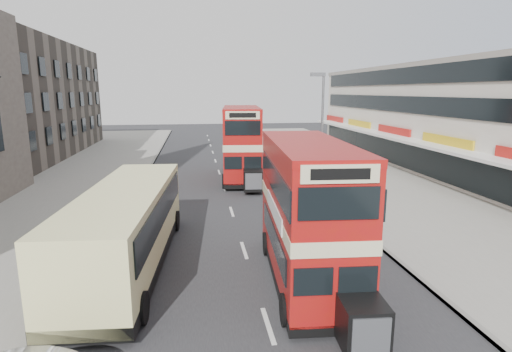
{
  "coord_description": "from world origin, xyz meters",
  "views": [
    {
      "loc": [
        -2.02,
        -8.96,
        6.93
      ],
      "look_at": [
        0.42,
        7.25,
        3.51
      ],
      "focal_mm": 28.71,
      "sensor_mm": 36.0,
      "label": 1
    }
  ],
  "objects_px": {
    "pedestrian_near": "(364,194)",
    "car_right_b": "(279,172)",
    "cyclist": "(281,184)",
    "street_lamp": "(321,123)",
    "bus_second": "(242,143)",
    "bus_main": "(308,212)",
    "car_right_a": "(311,188)",
    "coach": "(127,225)"
  },
  "relations": [
    {
      "from": "pedestrian_near",
      "to": "car_right_b",
      "type": "bearing_deg",
      "value": -71.02
    },
    {
      "from": "car_right_b",
      "to": "cyclist",
      "type": "bearing_deg",
      "value": -6.51
    },
    {
      "from": "street_lamp",
      "to": "pedestrian_near",
      "type": "bearing_deg",
      "value": -77.12
    },
    {
      "from": "bus_second",
      "to": "cyclist",
      "type": "distance_m",
      "value": 6.15
    },
    {
      "from": "bus_main",
      "to": "car_right_b",
      "type": "xyz_separation_m",
      "value": [
        2.7,
        17.85,
        -2.08
      ]
    },
    {
      "from": "car_right_a",
      "to": "pedestrian_near",
      "type": "distance_m",
      "value": 4.07
    },
    {
      "from": "bus_second",
      "to": "bus_main",
      "type": "bearing_deg",
      "value": 96.38
    },
    {
      "from": "bus_second",
      "to": "pedestrian_near",
      "type": "bearing_deg",
      "value": 126.62
    },
    {
      "from": "coach",
      "to": "pedestrian_near",
      "type": "xyz_separation_m",
      "value": [
        12.45,
        5.91,
        -0.72
      ]
    },
    {
      "from": "coach",
      "to": "pedestrian_near",
      "type": "height_order",
      "value": "coach"
    },
    {
      "from": "bus_second",
      "to": "car_right_b",
      "type": "relative_size",
      "value": 2.53
    },
    {
      "from": "coach",
      "to": "car_right_b",
      "type": "xyz_separation_m",
      "value": [
        9.41,
        15.57,
        -1.18
      ]
    },
    {
      "from": "bus_main",
      "to": "car_right_b",
      "type": "height_order",
      "value": "bus_main"
    },
    {
      "from": "street_lamp",
      "to": "cyclist",
      "type": "relative_size",
      "value": 3.83
    },
    {
      "from": "street_lamp",
      "to": "pedestrian_near",
      "type": "distance_m",
      "value": 6.4
    },
    {
      "from": "pedestrian_near",
      "to": "cyclist",
      "type": "relative_size",
      "value": 0.82
    },
    {
      "from": "bus_second",
      "to": "car_right_b",
      "type": "xyz_separation_m",
      "value": [
        2.98,
        -0.31,
        -2.34
      ]
    },
    {
      "from": "bus_main",
      "to": "car_right_a",
      "type": "bearing_deg",
      "value": -102.78
    },
    {
      "from": "street_lamp",
      "to": "bus_second",
      "type": "bearing_deg",
      "value": 134.7
    },
    {
      "from": "car_right_a",
      "to": "car_right_b",
      "type": "distance_m",
      "value": 6.33
    },
    {
      "from": "cyclist",
      "to": "street_lamp",
      "type": "bearing_deg",
      "value": 10.5
    },
    {
      "from": "car_right_b",
      "to": "pedestrian_near",
      "type": "distance_m",
      "value": 10.14
    },
    {
      "from": "bus_second",
      "to": "car_right_a",
      "type": "distance_m",
      "value": 7.93
    },
    {
      "from": "pedestrian_near",
      "to": "street_lamp",
      "type": "bearing_deg",
      "value": -75.61
    },
    {
      "from": "street_lamp",
      "to": "coach",
      "type": "height_order",
      "value": "street_lamp"
    },
    {
      "from": "cyclist",
      "to": "car_right_a",
      "type": "bearing_deg",
      "value": -32.82
    },
    {
      "from": "coach",
      "to": "cyclist",
      "type": "bearing_deg",
      "value": 55.57
    },
    {
      "from": "car_right_b",
      "to": "cyclist",
      "type": "height_order",
      "value": "cyclist"
    },
    {
      "from": "coach",
      "to": "car_right_a",
      "type": "distance_m",
      "value": 13.86
    },
    {
      "from": "bus_main",
      "to": "pedestrian_near",
      "type": "xyz_separation_m",
      "value": [
        5.74,
        8.19,
        -1.62
      ]
    },
    {
      "from": "bus_main",
      "to": "bus_second",
      "type": "relative_size",
      "value": 0.91
    },
    {
      "from": "car_right_b",
      "to": "street_lamp",
      "type": "bearing_deg",
      "value": 26.33
    },
    {
      "from": "street_lamp",
      "to": "cyclist",
      "type": "bearing_deg",
      "value": -170.54
    },
    {
      "from": "car_right_b",
      "to": "bus_main",
      "type": "bearing_deg",
      "value": -4.51
    },
    {
      "from": "street_lamp",
      "to": "cyclist",
      "type": "distance_m",
      "value": 4.95
    },
    {
      "from": "car_right_a",
      "to": "cyclist",
      "type": "height_order",
      "value": "cyclist"
    },
    {
      "from": "bus_second",
      "to": "car_right_b",
      "type": "distance_m",
      "value": 3.81
    },
    {
      "from": "car_right_a",
      "to": "cyclist",
      "type": "relative_size",
      "value": 2.12
    },
    {
      "from": "car_right_a",
      "to": "car_right_b",
      "type": "xyz_separation_m",
      "value": [
        -0.82,
        6.27,
        -0.09
      ]
    },
    {
      "from": "bus_second",
      "to": "pedestrian_near",
      "type": "relative_size",
      "value": 5.87
    },
    {
      "from": "bus_second",
      "to": "pedestrian_near",
      "type": "distance_m",
      "value": 11.8
    },
    {
      "from": "car_right_a",
      "to": "coach",
      "type": "bearing_deg",
      "value": -52.03
    }
  ]
}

